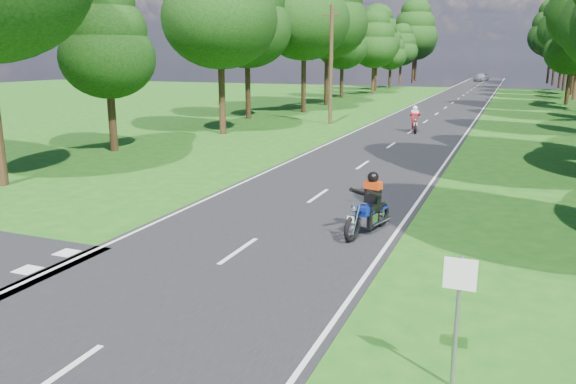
% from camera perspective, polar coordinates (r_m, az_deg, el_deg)
% --- Properties ---
extents(ground, '(160.00, 160.00, 0.00)m').
position_cam_1_polar(ground, '(12.27, -9.34, -8.91)').
color(ground, '#175413').
rests_on(ground, ground).
extents(main_road, '(7.00, 140.00, 0.02)m').
position_cam_1_polar(main_road, '(60.11, 16.37, 8.68)').
color(main_road, black).
rests_on(main_road, ground).
extents(road_markings, '(7.40, 140.00, 0.01)m').
position_cam_1_polar(road_markings, '(58.26, 16.04, 8.58)').
color(road_markings, silver).
rests_on(road_markings, main_road).
extents(treeline, '(40.00, 115.35, 14.78)m').
position_cam_1_polar(treeline, '(69.93, 18.95, 15.91)').
color(treeline, black).
rests_on(treeline, ground).
extents(telegraph_pole, '(1.20, 0.26, 8.00)m').
position_cam_1_polar(telegraph_pole, '(39.50, 4.39, 12.76)').
color(telegraph_pole, '#382616').
rests_on(telegraph_pole, ground).
extents(road_sign, '(0.45, 0.07, 2.00)m').
position_cam_1_polar(road_sign, '(8.32, 16.91, -10.55)').
color(road_sign, slate).
rests_on(road_sign, ground).
extents(rider_near_blue, '(1.15, 2.11, 1.67)m').
position_cam_1_polar(rider_near_blue, '(15.05, 8.15, -1.17)').
color(rider_near_blue, '#0D2198').
rests_on(rider_near_blue, main_road).
extents(rider_far_red, '(1.08, 2.06, 1.64)m').
position_cam_1_polar(rider_far_red, '(36.09, 12.76, 7.24)').
color(rider_far_red, '#A4270C').
rests_on(rider_far_red, main_road).
extents(distant_car, '(2.99, 4.85, 1.54)m').
position_cam_1_polar(distant_car, '(113.31, 19.07, 10.98)').
color(distant_car, silver).
rests_on(distant_car, main_road).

